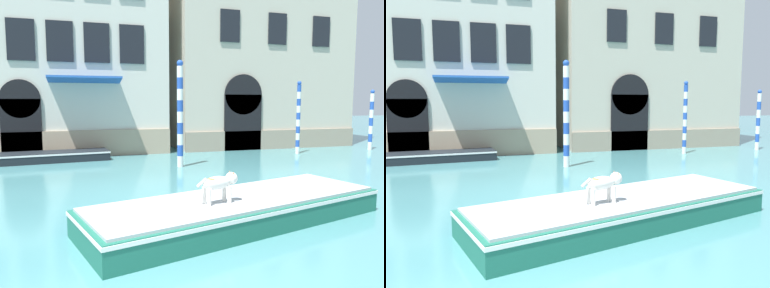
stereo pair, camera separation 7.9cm
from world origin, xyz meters
The scene contains 8 objects.
palazzo_left centered at (-1.26, 20.15, 6.14)m, with size 11.23×7.40×12.32m.
palazzo_right centered at (10.95, 20.16, 8.58)m, with size 11.35×6.13×17.21m.
boat_foreground centered at (3.05, 4.91, 0.34)m, with size 7.83×4.16×0.63m.
dog_on_deck centered at (2.42, 4.52, 1.08)m, with size 1.03×0.44×0.69m.
boat_moored_near_palazzo centered at (-1.87, 15.98, 0.25)m, with size 5.66×2.09×0.47m.
mooring_pole_0 centered at (3.75, 12.72, 2.35)m, with size 0.28×0.28×4.66m.
mooring_pole_1 centered at (11.13, 14.93, 2.02)m, with size 0.22×0.22×4.00m.
mooring_pole_2 centered at (16.17, 15.03, 1.81)m, with size 0.24×0.24×3.57m.
Camera 1 is at (-0.57, -3.08, 2.89)m, focal length 35.00 mm.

